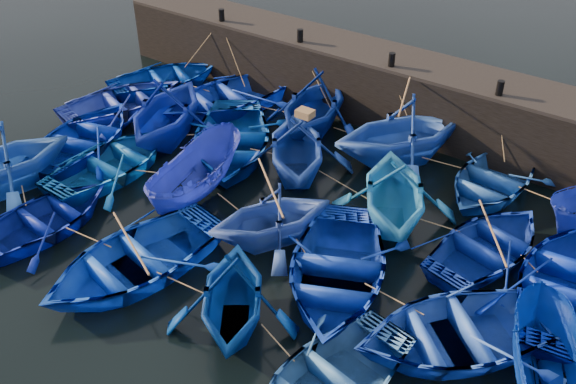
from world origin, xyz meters
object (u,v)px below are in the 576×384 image
Objects in this scene: wooden_crate at (305,113)px; boat_20 at (0,160)px; boat_13 at (84,138)px; boat_0 at (165,78)px; boat_8 at (230,140)px.

boat_20 is at bearing -140.20° from wooden_crate.
wooden_crate is (7.49, 3.08, 1.96)m from boat_13.
boat_13 is 1.13× the size of boat_20.
boat_0 is 9.02× the size of wooden_crate.
boat_8 is 10.88× the size of wooden_crate.
boat_13 is 9.80× the size of wooden_crate.
boat_0 is 6.30m from boat_8.
boat_0 is 0.92× the size of boat_13.
boat_20 is (1.23, -8.64, 0.72)m from boat_0.
boat_20 is at bearing 73.84° from boat_13.
boat_0 is 1.04× the size of boat_20.
wooden_crate is at bearing 53.12° from boat_20.
boat_20 is (-4.52, -6.06, 0.61)m from boat_8.
boat_8 is at bearing 66.57° from boat_20.
boat_20 is at bearing 122.40° from boat_0.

